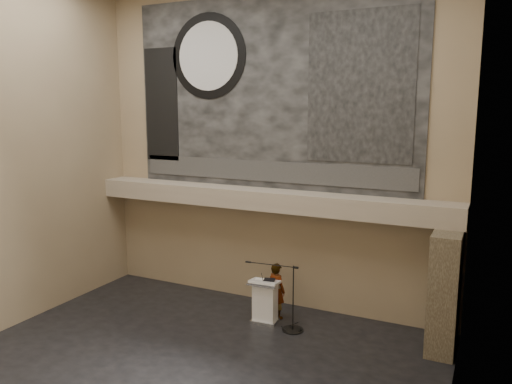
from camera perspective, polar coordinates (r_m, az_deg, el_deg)
The scene contains 20 objects.
floor at distance 11.12m, azimuth -7.65°, elevation -19.11°, with size 10.00×10.00×0.00m, color black.
wall_back at distance 13.29m, azimuth 1.51°, elevation 4.99°, with size 10.00×0.02×8.50m, color #8E795A.
wall_front at distance 6.90m, azimuth -27.09°, elevation -0.47°, with size 10.00×0.02×8.50m, color #8E795A.
wall_left at distance 13.26m, azimuth -26.46°, elevation 3.97°, with size 0.02×8.00×8.50m, color #8E795A.
wall_right at distance 8.16m, azimuth 22.35°, elevation 1.28°, with size 0.02×8.00×8.50m, color #8E795A.
soffit at distance 13.11m, azimuth 0.76°, elevation -0.81°, with size 10.00×0.80×0.50m, color gray.
sprinkler_left at distance 13.86m, azimuth -5.33°, elevation -1.45°, with size 0.04×0.04×0.06m, color #B2893D.
sprinkler_right at distance 12.44m, azimuth 8.62°, elevation -2.81°, with size 0.04×0.04×0.06m, color #B2893D.
banner at distance 13.23m, azimuth 1.49°, elevation 11.25°, with size 8.00×0.05×5.00m, color black.
banner_text_strip at distance 13.29m, azimuth 1.38°, elevation 2.39°, with size 7.76×0.02×0.55m, color #313131.
banner_clock_rim at distance 14.09m, azimuth -5.49°, elevation 15.19°, with size 2.30×2.30×0.02m, color black.
banner_clock_face at distance 14.08m, azimuth -5.53°, elevation 15.20°, with size 1.84×1.84×0.02m, color silver.
banner_building_print at distance 12.39m, azimuth 11.78°, elevation 11.62°, with size 2.60×0.02×3.60m, color black.
banner_brick_print at distance 14.92m, azimuth -10.74°, elevation 9.76°, with size 1.10×0.02×3.20m, color black.
stone_pier at distance 11.94m, azimuth 20.77°, elevation -10.49°, with size 0.60×1.40×2.70m, color #463B2B.
lectern at distance 12.74m, azimuth 1.04°, elevation -12.37°, with size 0.74×0.55×1.13m.
binder at distance 12.53m, azimuth 1.54°, elevation -10.01°, with size 0.27×0.21×0.04m, color black.
papers at distance 12.56m, azimuth 0.35°, elevation -10.03°, with size 0.22×0.31×0.01m, color white.
speaker_person at distance 12.96m, azimuth 2.36°, elevation -11.18°, with size 0.53×0.35×1.45m, color silver.
mic_stand at distance 12.48m, azimuth 4.04°, elevation -14.40°, with size 1.47×0.52×1.63m.
Camera 1 is at (5.47, -8.07, 5.34)m, focal length 35.00 mm.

